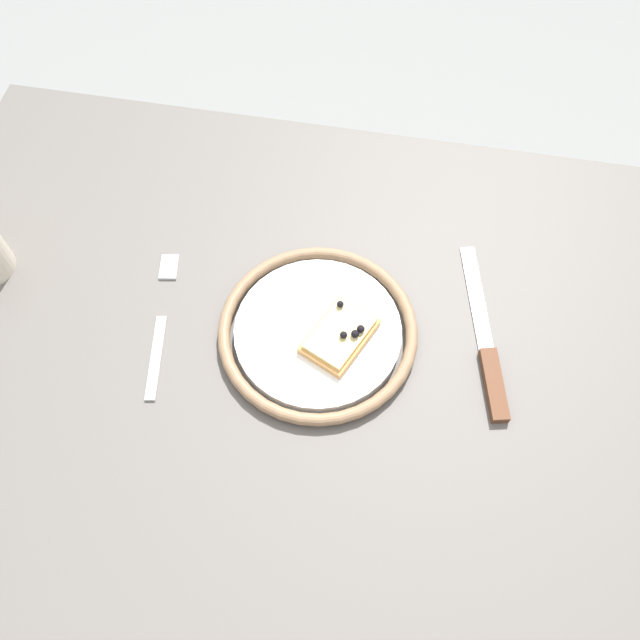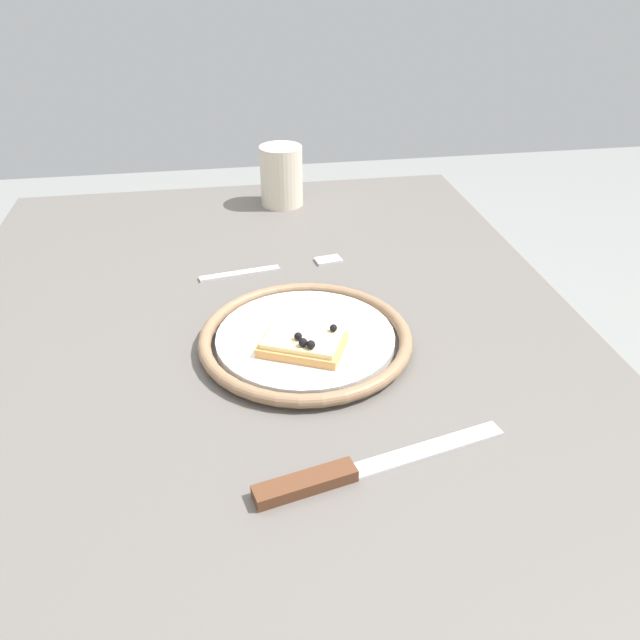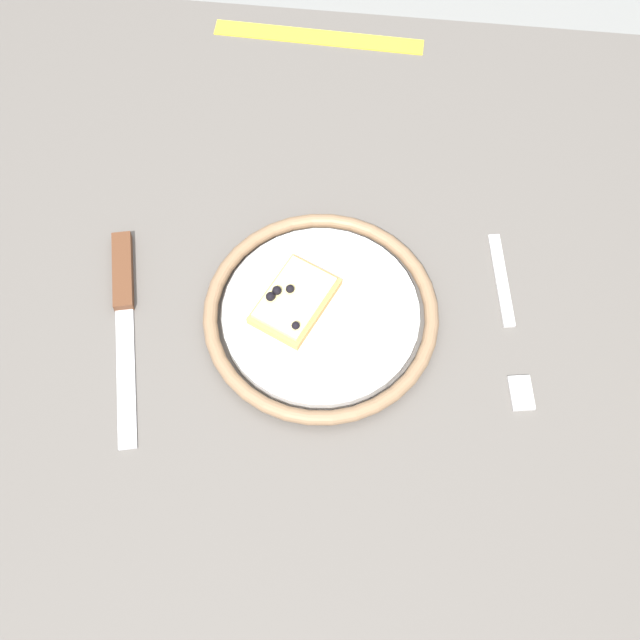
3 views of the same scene
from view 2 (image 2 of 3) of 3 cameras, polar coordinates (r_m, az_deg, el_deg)
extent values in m
cube|color=#5B5651|center=(0.72, -4.89, -3.60)|extent=(1.07, 0.77, 0.03)
cylinder|color=#4C4742|center=(1.36, -19.89, -6.43)|extent=(0.05, 0.05, 0.74)
cylinder|color=#4C4742|center=(1.38, 7.66, -4.01)|extent=(0.05, 0.05, 0.74)
cylinder|color=white|center=(0.71, -1.27, -2.04)|extent=(0.20, 0.20, 0.01)
torus|color=#8C6B4C|center=(0.70, -1.27, -1.80)|extent=(0.24, 0.24, 0.01)
cube|color=tan|center=(0.68, -1.58, -2.28)|extent=(0.09, 0.11, 0.01)
cube|color=#F4DE8E|center=(0.68, -1.59, -1.72)|extent=(0.08, 0.09, 0.01)
sphere|color=black|center=(0.66, -1.55, -2.03)|extent=(0.01, 0.01, 0.01)
sphere|color=black|center=(0.65, -0.83, -2.24)|extent=(0.01, 0.01, 0.01)
sphere|color=black|center=(0.67, -2.00, -1.48)|extent=(0.01, 0.01, 0.01)
sphere|color=black|center=(0.68, 1.22, -0.72)|extent=(0.01, 0.01, 0.01)
cube|color=silver|center=(0.59, 9.82, -11.45)|extent=(0.05, 0.15, 0.00)
cube|color=#59331E|center=(0.55, -1.34, -14.58)|extent=(0.04, 0.09, 0.01)
cube|color=silver|center=(0.87, -7.28, 4.19)|extent=(0.03, 0.11, 0.00)
cube|color=silver|center=(0.90, 0.75, 5.45)|extent=(0.03, 0.04, 0.00)
cylinder|color=beige|center=(1.08, -3.51, 12.90)|extent=(0.07, 0.07, 0.10)
camera|label=1|loc=(0.68, -59.52, 50.40)|focal=38.04mm
camera|label=3|loc=(0.87, 43.40, 52.43)|focal=48.01mm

